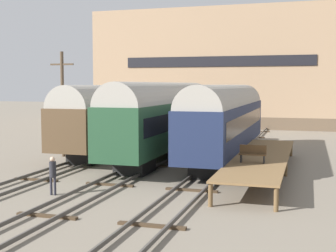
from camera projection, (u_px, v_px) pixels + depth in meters
The scene contains 12 objects.
ground_plane at pixel (131, 175), 26.85m from camera, with size 200.00×200.00×0.00m, color slate.
track_left at pixel (64, 168), 28.10m from camera, with size 2.60×60.00×0.26m.
track_middle at pixel (131, 172), 26.84m from camera, with size 2.60×60.00×0.26m.
track_right at pixel (205, 177), 25.59m from camera, with size 2.60×60.00×0.26m.
train_car_navy at pixel (227, 117), 31.78m from camera, with size 2.84×18.07×5.16m.
train_car_green at pixel (165, 115), 32.81m from camera, with size 2.89×18.17×5.33m.
train_car_brown at pixel (119, 114), 36.09m from camera, with size 3.03×17.23×5.15m.
station_platform at pixel (261, 157), 26.77m from camera, with size 3.03×15.82×1.10m.
bench at pixel (253, 153), 24.45m from camera, with size 1.40×0.40×0.91m.
person_worker at pixel (53, 172), 21.84m from camera, with size 0.32×0.32×1.82m.
utility_pole at pixel (63, 102), 33.39m from camera, with size 1.80×0.24×7.51m.
warehouse_building at pixel (226, 69), 60.50m from camera, with size 31.83×12.58×14.31m.
Camera 1 is at (9.74, -24.74, 5.17)m, focal length 50.00 mm.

